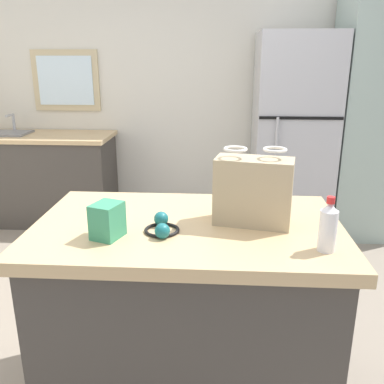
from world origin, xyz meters
TOP-DOWN VIEW (x-y plane):
  - ground at (0.00, 0.00)m, footprint 5.78×5.78m
  - back_wall at (-0.02, 2.26)m, footprint 4.82×0.13m
  - kitchen_island at (0.17, -0.38)m, footprint 1.36×0.85m
  - refrigerator at (0.98, 1.83)m, footprint 0.71×0.75m
  - tall_cabinet at (1.64, 1.83)m, footprint 0.55×0.67m
  - sink_counter at (-1.55, 1.89)m, footprint 1.58×0.62m
  - shopping_bag at (0.46, -0.35)m, footprint 0.36×0.22m
  - small_box at (-0.15, -0.55)m, footprint 0.14×0.15m
  - bottle at (0.72, -0.62)m, footprint 0.07×0.07m
  - ear_defenders at (0.07, -0.48)m, footprint 0.17×0.20m

SIDE VIEW (x-z plane):
  - ground at x=0.00m, z-range 0.00..0.00m
  - sink_counter at x=-1.55m, z-range -0.08..1.00m
  - kitchen_island at x=0.17m, z-range 0.00..0.93m
  - refrigerator at x=0.98m, z-range 0.00..1.84m
  - ear_defenders at x=0.07m, z-range 0.91..0.98m
  - small_box at x=-0.15m, z-range 0.92..1.07m
  - bottle at x=0.72m, z-range 0.91..1.13m
  - shopping_bag at x=0.46m, z-range 0.90..1.24m
  - tall_cabinet at x=1.64m, z-range 0.00..2.21m
  - back_wall at x=-0.02m, z-range 0.00..2.74m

